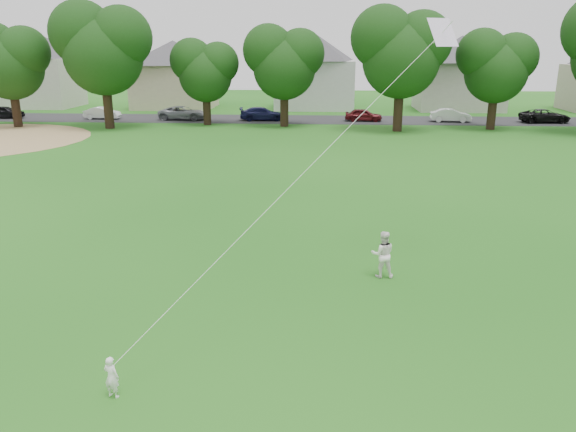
{
  "coord_description": "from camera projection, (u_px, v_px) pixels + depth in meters",
  "views": [
    {
      "loc": [
        1.17,
        -12.93,
        6.84
      ],
      "look_at": [
        0.21,
        2.0,
        2.3
      ],
      "focal_mm": 35.0,
      "sensor_mm": 36.0,
      "label": 1
    }
  ],
  "objects": [
    {
      "name": "street",
      "position": [
        312.0,
        119.0,
        54.51
      ],
      "size": [
        90.0,
        7.0,
        0.01
      ],
      "primitive_type": "cube",
      "color": "#2D2D30",
      "rests_on": "ground"
    },
    {
      "name": "parked_cars",
      "position": [
        328.0,
        114.0,
        53.28
      ],
      "size": [
        62.94,
        2.32,
        1.29
      ],
      "color": "black",
      "rests_on": "ground"
    },
    {
      "name": "tree_row",
      "position": [
        328.0,
        49.0,
        46.38
      ],
      "size": [
        83.07,
        9.87,
        11.12
      ],
      "color": "black",
      "rests_on": "ground"
    },
    {
      "name": "ground",
      "position": [
        275.0,
        324.0,
        14.4
      ],
      "size": [
        160.0,
        160.0,
        0.0
      ],
      "primitive_type": "plane",
      "color": "#185714",
      "rests_on": "ground"
    },
    {
      "name": "toddler",
      "position": [
        112.0,
        377.0,
        11.28
      ],
      "size": [
        0.38,
        0.3,
        0.91
      ],
      "primitive_type": "imported",
      "rotation": [
        0.0,
        0.0,
        2.87
      ],
      "color": "white",
      "rests_on": "ground"
    },
    {
      "name": "kite",
      "position": [
        310.0,
        166.0,
        14.05
      ],
      "size": [
        4.44,
        4.7,
        13.17
      ],
      "color": "white",
      "rests_on": "ground"
    },
    {
      "name": "older_boy",
      "position": [
        383.0,
        254.0,
        17.16
      ],
      "size": [
        0.73,
        0.58,
        1.48
      ],
      "primitive_type": "imported",
      "rotation": [
        0.0,
        0.0,
        3.17
      ],
      "color": "white",
      "rests_on": "ground"
    },
    {
      "name": "house_row",
      "position": [
        310.0,
        65.0,
        62.7
      ],
      "size": [
        75.86,
        13.04,
        10.02
      ],
      "color": "beige",
      "rests_on": "ground"
    }
  ]
}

